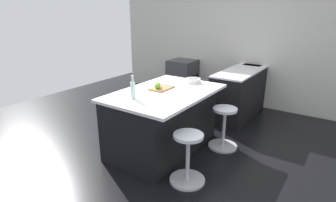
{
  "coord_description": "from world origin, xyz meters",
  "views": [
    {
      "loc": [
        2.92,
        2.35,
        2.02
      ],
      "look_at": [
        -0.13,
        0.25,
        0.77
      ],
      "focal_mm": 29.12,
      "sensor_mm": 36.0,
      "label": 1
    }
  ],
  "objects_px": {
    "stool_middle": "(188,160)",
    "cutting_board": "(162,88)",
    "stool_by_window": "(224,129)",
    "water_bottle": "(133,90)",
    "apple_yellow": "(157,84)",
    "apple_green": "(158,86)",
    "fruit_bowl": "(193,80)",
    "oven_range": "(183,78)",
    "kitchen_island": "(163,120)"
  },
  "relations": [
    {
      "from": "stool_middle",
      "to": "cutting_board",
      "type": "xyz_separation_m",
      "value": [
        -0.62,
        -0.83,
        0.62
      ]
    },
    {
      "from": "oven_range",
      "to": "kitchen_island",
      "type": "distance_m",
      "value": 2.67
    },
    {
      "from": "cutting_board",
      "to": "apple_yellow",
      "type": "distance_m",
      "value": 0.09
    },
    {
      "from": "apple_green",
      "to": "water_bottle",
      "type": "distance_m",
      "value": 0.51
    },
    {
      "from": "stool_middle",
      "to": "water_bottle",
      "type": "xyz_separation_m",
      "value": [
        -0.03,
        -0.86,
        0.73
      ]
    },
    {
      "from": "cutting_board",
      "to": "stool_middle",
      "type": "bearing_deg",
      "value": 53.14
    },
    {
      "from": "stool_by_window",
      "to": "stool_middle",
      "type": "distance_m",
      "value": 1.07
    },
    {
      "from": "water_bottle",
      "to": "fruit_bowl",
      "type": "height_order",
      "value": "water_bottle"
    },
    {
      "from": "stool_by_window",
      "to": "cutting_board",
      "type": "relative_size",
      "value": 1.77
    },
    {
      "from": "kitchen_island",
      "to": "apple_yellow",
      "type": "relative_size",
      "value": 20.73
    },
    {
      "from": "kitchen_island",
      "to": "cutting_board",
      "type": "bearing_deg",
      "value": -139.26
    },
    {
      "from": "stool_by_window",
      "to": "water_bottle",
      "type": "height_order",
      "value": "water_bottle"
    },
    {
      "from": "water_bottle",
      "to": "fruit_bowl",
      "type": "distance_m",
      "value": 1.19
    },
    {
      "from": "oven_range",
      "to": "apple_green",
      "type": "bearing_deg",
      "value": 23.49
    },
    {
      "from": "apple_green",
      "to": "water_bottle",
      "type": "bearing_deg",
      "value": -2.99
    },
    {
      "from": "stool_middle",
      "to": "apple_green",
      "type": "bearing_deg",
      "value": -122.31
    },
    {
      "from": "apple_green",
      "to": "fruit_bowl",
      "type": "relative_size",
      "value": 0.36
    },
    {
      "from": "kitchen_island",
      "to": "fruit_bowl",
      "type": "distance_m",
      "value": 0.82
    },
    {
      "from": "stool_middle",
      "to": "cutting_board",
      "type": "relative_size",
      "value": 1.77
    },
    {
      "from": "fruit_bowl",
      "to": "apple_green",
      "type": "bearing_deg",
      "value": -18.56
    },
    {
      "from": "cutting_board",
      "to": "kitchen_island",
      "type": "bearing_deg",
      "value": 40.74
    },
    {
      "from": "oven_range",
      "to": "fruit_bowl",
      "type": "bearing_deg",
      "value": 35.77
    },
    {
      "from": "apple_yellow",
      "to": "stool_middle",
      "type": "bearing_deg",
      "value": 55.85
    },
    {
      "from": "oven_range",
      "to": "kitchen_island",
      "type": "xyz_separation_m",
      "value": [
        2.42,
        1.13,
        0.02
      ]
    },
    {
      "from": "stool_by_window",
      "to": "water_bottle",
      "type": "distance_m",
      "value": 1.54
    },
    {
      "from": "oven_range",
      "to": "stool_middle",
      "type": "distance_m",
      "value": 3.51
    },
    {
      "from": "stool_by_window",
      "to": "apple_yellow",
      "type": "bearing_deg",
      "value": -62.85
    },
    {
      "from": "apple_yellow",
      "to": "water_bottle",
      "type": "distance_m",
      "value": 0.59
    },
    {
      "from": "stool_by_window",
      "to": "apple_yellow",
      "type": "height_order",
      "value": "apple_yellow"
    },
    {
      "from": "stool_middle",
      "to": "apple_yellow",
      "type": "bearing_deg",
      "value": -124.15
    },
    {
      "from": "apple_green",
      "to": "fruit_bowl",
      "type": "distance_m",
      "value": 0.69
    },
    {
      "from": "apple_yellow",
      "to": "water_bottle",
      "type": "xyz_separation_m",
      "value": [
        0.58,
        0.04,
        0.06
      ]
    },
    {
      "from": "stool_middle",
      "to": "water_bottle",
      "type": "height_order",
      "value": "water_bottle"
    },
    {
      "from": "apple_green",
      "to": "stool_middle",
      "type": "bearing_deg",
      "value": 57.69
    },
    {
      "from": "stool_middle",
      "to": "stool_by_window",
      "type": "bearing_deg",
      "value": 180.0
    },
    {
      "from": "oven_range",
      "to": "cutting_board",
      "type": "height_order",
      "value": "cutting_board"
    },
    {
      "from": "oven_range",
      "to": "fruit_bowl",
      "type": "relative_size",
      "value": 3.73
    },
    {
      "from": "stool_middle",
      "to": "fruit_bowl",
      "type": "height_order",
      "value": "fruit_bowl"
    },
    {
      "from": "kitchen_island",
      "to": "fruit_bowl",
      "type": "xyz_separation_m",
      "value": [
        -0.65,
        0.14,
        0.49
      ]
    },
    {
      "from": "stool_middle",
      "to": "fruit_bowl",
      "type": "bearing_deg",
      "value": -152.51
    },
    {
      "from": "stool_by_window",
      "to": "stool_middle",
      "type": "xyz_separation_m",
      "value": [
        1.07,
        0.0,
        0.0
      ]
    },
    {
      "from": "kitchen_island",
      "to": "apple_green",
      "type": "xyz_separation_m",
      "value": [
        0.01,
        -0.08,
        0.51
      ]
    },
    {
      "from": "kitchen_island",
      "to": "apple_green",
      "type": "height_order",
      "value": "apple_green"
    },
    {
      "from": "kitchen_island",
      "to": "stool_by_window",
      "type": "distance_m",
      "value": 0.94
    },
    {
      "from": "stool_middle",
      "to": "cutting_board",
      "type": "distance_m",
      "value": 1.2
    },
    {
      "from": "kitchen_island",
      "to": "stool_by_window",
      "type": "relative_size",
      "value": 2.68
    },
    {
      "from": "stool_by_window",
      "to": "water_bottle",
      "type": "xyz_separation_m",
      "value": [
        1.05,
        -0.86,
        0.73
      ]
    },
    {
      "from": "stool_middle",
      "to": "water_bottle",
      "type": "distance_m",
      "value": 1.13
    },
    {
      "from": "apple_green",
      "to": "fruit_bowl",
      "type": "bearing_deg",
      "value": 161.44
    },
    {
      "from": "oven_range",
      "to": "fruit_bowl",
      "type": "distance_m",
      "value": 2.24
    }
  ]
}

